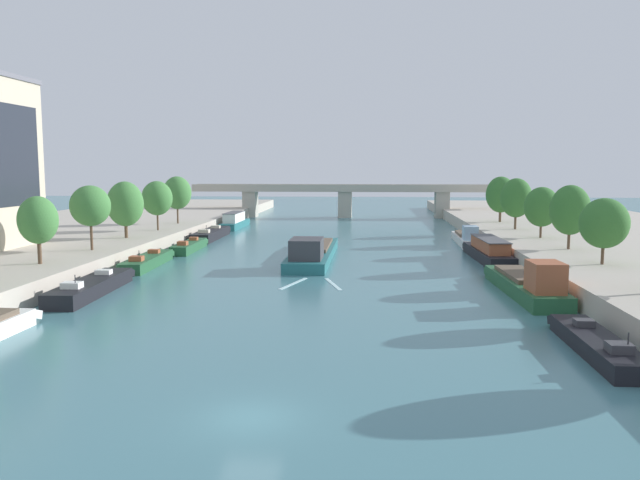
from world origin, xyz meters
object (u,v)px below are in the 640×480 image
object	(u,v)px
moored_boat_left_second	(235,221)
tree_left_second	(157,198)
moored_boat_left_downstream	(92,286)
tree_left_third	(90,206)
tree_left_distant	(125,204)
barge_midriver	(313,252)
tree_left_end_of_row	(38,220)
moored_boat_right_near	(488,251)
tree_right_nearest	(516,198)
tree_right_distant	(501,195)
moored_boat_right_end	(466,238)
moored_boat_left_far	(211,234)
tree_left_nearest	(177,193)
moored_boat_left_midway	(148,261)
tree_right_end_of_row	(604,223)
moored_boat_right_far	(527,283)
bridge_far	(345,196)
tree_right_by_lamp	(570,210)
moored_boat_left_gap_after	(190,246)
tree_right_midway	(542,207)
moored_boat_right_upstream	(596,344)

from	to	relation	value
moored_boat_left_second	tree_left_second	size ratio (longest dim) A/B	2.06
moored_boat_left_downstream	tree_left_third	xyz separation A→B (m)	(-5.69, 12.77, 5.90)
moored_boat_left_second	tree_left_distant	xyz separation A→B (m)	(-6.17, -33.68, 4.92)
barge_midriver	tree_left_end_of_row	world-z (taller)	tree_left_end_of_row
moored_boat_right_near	tree_left_third	world-z (taller)	tree_left_third
tree_right_nearest	tree_right_distant	bearing A→B (deg)	88.43
moored_boat_right_end	tree_right_nearest	xyz separation A→B (m)	(6.83, 1.11, 5.45)
moored_boat_left_second	moored_boat_right_near	bearing A→B (deg)	-44.31
moored_boat_left_downstream	moored_boat_right_near	distance (m)	42.52
moored_boat_left_far	tree_left_nearest	xyz separation A→B (m)	(-5.82, 2.67, 5.96)
barge_midriver	moored_boat_left_midway	size ratio (longest dim) A/B	1.90
barge_midriver	moored_boat_left_far	xyz separation A→B (m)	(-16.92, 20.61, -0.28)
tree_right_end_of_row	tree_right_distant	size ratio (longest dim) A/B	0.82
moored_boat_left_far	moored_boat_right_end	distance (m)	36.85
tree_left_third	tree_right_end_of_row	world-z (taller)	tree_left_third
moored_boat_left_downstream	moored_boat_right_far	xyz separation A→B (m)	(35.92, 2.01, 0.39)
barge_midriver	tree_left_distant	xyz separation A→B (m)	(-23.06, 3.41, 5.13)
moored_boat_left_midway	moored_boat_left_downstream	bearing A→B (deg)	-88.07
moored_boat_left_downstream	tree_right_distant	distance (m)	66.82
tree_left_third	tree_left_second	bearing A→B (deg)	90.11
tree_left_distant	bridge_far	size ratio (longest dim) A/B	0.11
moored_boat_right_near	tree_left_second	world-z (taller)	tree_left_second
moored_boat_left_far	tree_right_by_lamp	bearing A→B (deg)	-28.54
barge_midriver	tree_left_nearest	distance (m)	33.04
moored_boat_left_midway	moored_boat_right_near	size ratio (longest dim) A/B	0.79
moored_boat_right_near	tree_right_end_of_row	bearing A→B (deg)	-64.86
moored_boat_left_midway	moored_boat_left_gap_after	world-z (taller)	moored_boat_left_midway
tree_right_distant	moored_boat_right_near	bearing A→B (deg)	-103.86
moored_boat_left_gap_after	tree_left_second	distance (m)	10.36
moored_boat_left_downstream	tree_right_end_of_row	world-z (taller)	tree_right_end_of_row
moored_boat_left_gap_after	tree_right_by_lamp	world-z (taller)	tree_right_by_lamp
tree_right_distant	moored_boat_right_far	bearing A→B (deg)	-98.92
moored_boat_left_second	tree_right_end_of_row	xyz separation A→B (m)	(43.81, -50.93, 4.44)
moored_boat_left_second	tree_right_by_lamp	bearing A→B (deg)	-42.55
barge_midriver	moored_boat_left_gap_after	size ratio (longest dim) A/B	2.12
moored_boat_left_downstream	moored_boat_right_near	xyz separation A→B (m)	(36.47, 21.87, 0.45)
moored_boat_left_gap_after	bridge_far	size ratio (longest dim) A/B	0.18
moored_boat_left_downstream	tree_left_end_of_row	xyz separation A→B (m)	(-6.19, 3.29, 5.21)
moored_boat_left_downstream	tree_left_second	xyz separation A→B (m)	(-5.73, 33.53, 5.67)
moored_boat_right_end	moored_boat_left_midway	bearing A→B (deg)	-148.16
barge_midriver	tree_right_midway	distance (m)	28.61
moored_boat_right_near	tree_right_end_of_row	distance (m)	17.24
moored_boat_left_midway	tree_right_end_of_row	bearing A→B (deg)	-10.09
tree_left_end_of_row	tree_right_midway	size ratio (longest dim) A/B	0.98
moored_boat_left_second	tree_right_by_lamp	xyz separation A→B (m)	(44.10, -40.49, 4.91)
tree_left_second	tree_right_distant	distance (m)	52.05
moored_boat_left_midway	tree_left_nearest	world-z (taller)	tree_left_nearest
tree_right_end_of_row	moored_boat_right_far	bearing A→B (deg)	-147.85
moored_boat_left_far	moored_boat_right_upstream	distance (m)	66.11
barge_midriver	moored_boat_left_midway	distance (m)	18.13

